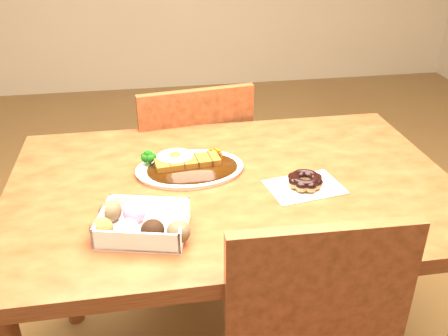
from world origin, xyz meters
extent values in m
cube|color=#532510|center=(0.00, 0.00, 0.73)|extent=(1.20, 0.80, 0.04)
cylinder|color=#532510|center=(-0.54, 0.34, 0.35)|extent=(0.06, 0.06, 0.71)
cylinder|color=#532510|center=(0.54, 0.34, 0.35)|extent=(0.06, 0.06, 0.71)
cube|color=#532510|center=(-0.07, 0.60, 0.43)|extent=(0.48, 0.48, 0.04)
cylinder|color=#532510|center=(0.07, 0.79, 0.21)|extent=(0.04, 0.04, 0.41)
cylinder|color=#532510|center=(-0.27, 0.74, 0.21)|extent=(0.04, 0.04, 0.41)
cylinder|color=#532510|center=(0.12, 0.46, 0.21)|extent=(0.04, 0.04, 0.41)
cylinder|color=#532510|center=(-0.22, 0.41, 0.21)|extent=(0.04, 0.04, 0.41)
cube|color=#532510|center=(-0.05, 0.41, 0.67)|extent=(0.40, 0.09, 0.40)
cube|color=#532510|center=(0.11, -0.41, 0.67)|extent=(0.40, 0.04, 0.40)
ellipsoid|color=white|center=(-0.11, 0.08, 0.76)|extent=(0.30, 0.22, 0.01)
ellipsoid|color=black|center=(-0.10, 0.06, 0.77)|extent=(0.26, 0.19, 0.01)
cube|color=#6B380C|center=(-0.11, 0.08, 0.78)|extent=(0.19, 0.08, 0.02)
ellipsoid|color=white|center=(-0.14, 0.10, 0.79)|extent=(0.11, 0.09, 0.01)
ellipsoid|color=#FFB214|center=(-0.14, 0.10, 0.79)|extent=(0.03, 0.03, 0.02)
cube|color=white|center=(-0.24, -0.20, 0.78)|extent=(0.22, 0.19, 0.05)
ellipsoid|color=brown|center=(-0.33, -0.21, 0.78)|extent=(0.05, 0.05, 0.05)
ellipsoid|color=beige|center=(-0.28, -0.22, 0.78)|extent=(0.05, 0.05, 0.05)
ellipsoid|color=black|center=(-0.22, -0.24, 0.78)|extent=(0.05, 0.05, 0.05)
ellipsoid|color=black|center=(-0.17, -0.25, 0.78)|extent=(0.05, 0.05, 0.05)
ellipsoid|color=black|center=(-0.32, -0.14, 0.78)|extent=(0.05, 0.05, 0.05)
ellipsoid|color=pink|center=(-0.26, -0.16, 0.78)|extent=(0.05, 0.05, 0.05)
ellipsoid|color=beige|center=(-0.20, -0.17, 0.78)|extent=(0.05, 0.05, 0.05)
cube|color=silver|center=(0.18, -0.06, 0.75)|extent=(0.21, 0.16, 0.00)
torus|color=olive|center=(0.18, -0.06, 0.77)|extent=(0.11, 0.11, 0.03)
torus|color=black|center=(0.18, -0.06, 0.78)|extent=(0.10, 0.10, 0.02)
camera|label=1|loc=(-0.22, -1.15, 1.42)|focal=40.00mm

